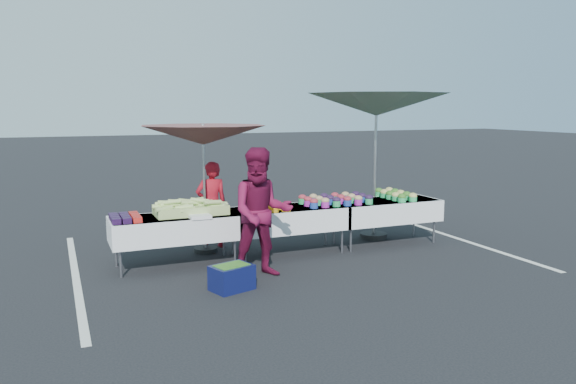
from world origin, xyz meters
name	(u,v)px	position (x,y,z in m)	size (l,w,h in m)	color
ground	(288,253)	(0.00, 0.00, 0.00)	(80.00, 80.00, 0.00)	black
stripe_left	(76,276)	(-3.20, 0.00, 0.00)	(0.10, 5.00, 0.00)	silver
stripe_right	(449,236)	(3.20, 0.00, 0.00)	(0.10, 5.00, 0.00)	silver
table_left	(175,227)	(-1.80, 0.00, 0.58)	(1.86, 0.81, 0.75)	white
table_center	(288,218)	(0.00, 0.00, 0.58)	(1.86, 0.81, 0.75)	white
table_right	(385,210)	(1.80, 0.00, 0.58)	(1.86, 0.81, 0.75)	white
berry_punnets	(125,218)	(-2.51, -0.06, 0.79)	(0.40, 0.54, 0.08)	black
corn_pile	(190,208)	(-1.56, 0.04, 0.84)	(1.16, 0.57, 0.26)	#A8CB68
plastic_bags	(200,216)	(-1.50, -0.30, 0.78)	(0.30, 0.25, 0.05)	white
carrot_bowls	(268,206)	(-0.35, -0.01, 0.80)	(0.55, 0.69, 0.11)	#CB8F16
potato_cups	(336,199)	(0.85, 0.00, 0.83)	(1.14, 0.58, 0.16)	#21429E
bean_baskets	(395,195)	(2.06, 0.08, 0.82)	(0.36, 0.86, 0.15)	#2BAC5D
vendor	(212,205)	(-1.01, 0.86, 0.72)	(0.53, 0.35, 1.45)	maroon
customer	(262,213)	(-0.80, -0.96, 0.89)	(0.87, 0.68, 1.79)	maroon
umbrella_left	(203,136)	(-1.19, 0.62, 1.88)	(2.43, 2.43, 2.07)	black
umbrella_right	(376,106)	(1.83, 0.40, 2.35)	(2.80, 2.80, 2.59)	black
storage_bin	(232,277)	(-1.37, -1.38, 0.17)	(0.60, 0.51, 0.33)	#0C123F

